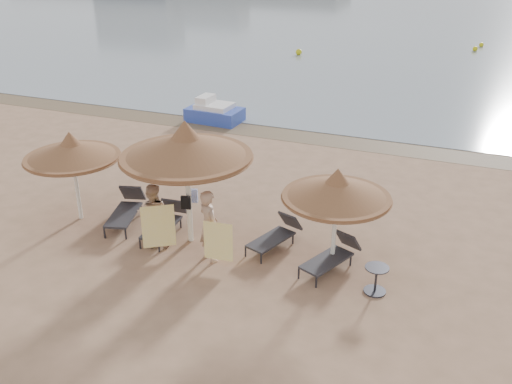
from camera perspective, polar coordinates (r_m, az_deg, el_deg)
ground at (r=14.37m, az=-4.99°, el=-6.25°), size 160.00×160.00×0.00m
wet_sand_strip at (r=22.37m, az=5.66°, el=5.48°), size 200.00×1.60×0.01m
palapa_left at (r=15.98m, az=-17.97°, el=3.99°), size 2.58×2.58×2.55m
palapa_center at (r=13.93m, az=-7.03°, el=4.52°), size 3.30×3.30×3.27m
palapa_right at (r=13.09m, az=8.09°, el=0.26°), size 2.55×2.55×2.53m
lounger_far_left at (r=16.13m, az=-12.84°, el=-1.60°), size 1.11×1.99×0.85m
lounger_near_left at (r=15.31m, az=-9.06°, el=-2.88°), size 0.72×1.81×0.79m
lounger_near_right at (r=14.53m, az=2.08°, el=-4.24°), size 1.08×1.77×0.75m
lounger_far_right at (r=13.76m, az=7.71°, el=-6.23°), size 1.21×1.82×0.78m
side_table at (r=13.08m, az=11.89°, el=-8.64°), size 0.54×0.54×0.65m
person_left at (r=14.49m, az=-10.28°, el=-1.84°), size 1.04×0.81×1.98m
person_right at (r=13.67m, az=-4.73°, el=-2.83°), size 1.17×1.09×2.14m
towel_left at (r=14.15m, az=-9.73°, el=-3.42°), size 0.69×0.46×1.13m
towel_right at (r=13.52m, az=-3.80°, el=-4.96°), size 0.72×0.09×1.01m
bag_patterned at (r=14.62m, az=-6.42°, el=-0.36°), size 0.31×0.17×0.37m
bag_dark at (r=14.37m, az=-7.03°, el=-1.05°), size 0.26×0.14×0.35m
pedal_boat at (r=24.13m, az=-4.22°, el=7.96°), size 2.34×1.48×1.05m
buoy_left at (r=37.43m, az=4.30°, el=13.78°), size 0.40×0.40×0.40m
buoy_mid at (r=41.19m, az=21.07°, el=13.23°), size 0.33×0.33×0.33m
buoy_extra at (r=42.85m, az=21.61°, el=13.53°), size 0.31×0.31×0.31m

